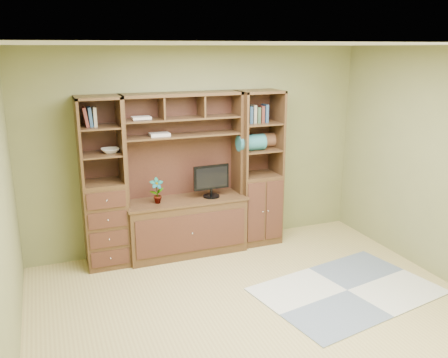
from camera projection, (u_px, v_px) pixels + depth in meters
name	position (u px, v px, depth m)	size (l,w,h in m)	color
room	(268.00, 191.00, 4.36)	(4.60, 4.10, 2.64)	tan
center_hutch	(185.00, 176.00, 5.90)	(1.54, 0.53, 2.05)	#462D18
left_tower	(103.00, 184.00, 5.58)	(0.50, 0.45, 2.05)	#462D18
right_tower	(258.00, 168.00, 6.29)	(0.55, 0.45, 2.05)	#462D18
rug	(347.00, 291.00, 5.19)	(1.89, 1.26, 0.01)	#9BA0A0
monitor	(211.00, 175.00, 5.98)	(0.47, 0.21, 0.58)	black
orchid	(157.00, 191.00, 5.77)	(0.17, 0.11, 0.32)	#AA6739
magazines	(159.00, 134.00, 5.73)	(0.24, 0.17, 0.04)	beige
bowl	(110.00, 151.00, 5.52)	(0.21, 0.21, 0.05)	silver
blanket_teal	(251.00, 143.00, 6.10)	(0.36, 0.21, 0.21)	#286669
blanket_red	(263.00, 140.00, 6.30)	(0.34, 0.19, 0.19)	brown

